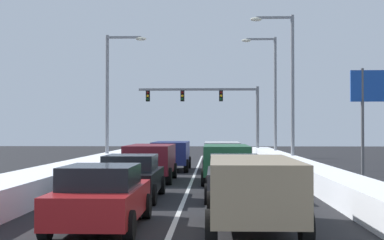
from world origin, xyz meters
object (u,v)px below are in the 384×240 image
(sedan_charcoal_right_lane_second, at_px, (234,176))
(street_lamp_right_mid, at_px, (287,78))
(street_lamp_right_near, at_px, (378,51))
(suv_tan_right_lane_nearest, at_px, (253,187))
(sedan_black_center_lane_second, at_px, (131,177))
(traffic_light_gantry, at_px, (215,103))
(suv_green_right_lane_third, at_px, (226,160))
(roadside_sign_right, at_px, (382,97))
(suv_navy_center_lane_fourth, at_px, (171,153))
(sedan_red_center_lane_nearest, at_px, (101,197))
(street_lamp_left_mid, at_px, (113,88))
(suv_maroon_center_lane_third, at_px, (151,159))
(street_lamp_right_far, at_px, (271,88))
(suv_silver_right_lane_fourth, at_px, (222,153))

(sedan_charcoal_right_lane_second, relative_size, street_lamp_right_mid, 0.48)
(street_lamp_right_near, bearing_deg, suv_tan_right_lane_nearest, -135.84)
(sedan_black_center_lane_second, distance_m, traffic_light_gantry, 31.25)
(suv_green_right_lane_third, xyz_separation_m, roadside_sign_right, (8.02, 3.74, 3.00))
(street_lamp_right_mid, bearing_deg, traffic_light_gantry, 105.72)
(suv_navy_center_lane_fourth, distance_m, street_lamp_right_mid, 8.43)
(suv_green_right_lane_third, height_order, roadside_sign_right, roadside_sign_right)
(sedan_charcoal_right_lane_second, bearing_deg, roadside_sign_right, 51.06)
(sedan_black_center_lane_second, relative_size, street_lamp_right_near, 0.58)
(sedan_red_center_lane_nearest, bearing_deg, traffic_light_gantry, 85.53)
(roadside_sign_right, bearing_deg, street_lamp_left_mid, 153.98)
(street_lamp_left_mid, bearing_deg, suv_navy_center_lane_fourth, -40.35)
(suv_navy_center_lane_fourth, bearing_deg, suv_maroon_center_lane_third, -93.36)
(street_lamp_right_mid, bearing_deg, suv_green_right_lane_third, -113.05)
(suv_tan_right_lane_nearest, relative_size, sedan_red_center_lane_nearest, 1.09)
(sedan_charcoal_right_lane_second, distance_m, suv_maroon_center_lane_third, 7.47)
(traffic_light_gantry, bearing_deg, street_lamp_left_mid, -116.45)
(suv_tan_right_lane_nearest, bearing_deg, street_lamp_right_far, 83.35)
(suv_green_right_lane_third, distance_m, street_lamp_left_mid, 13.79)
(street_lamp_right_near, bearing_deg, street_lamp_right_far, 91.10)
(suv_maroon_center_lane_third, distance_m, suv_navy_center_lane_fourth, 7.13)
(sedan_red_center_lane_nearest, bearing_deg, street_lamp_right_far, 76.72)
(sedan_charcoal_right_lane_second, height_order, suv_navy_center_lane_fourth, suv_navy_center_lane_fourth)
(suv_silver_right_lane_fourth, distance_m, street_lamp_right_mid, 6.37)
(street_lamp_right_far, distance_m, roadside_sign_right, 14.95)
(sedan_black_center_lane_second, distance_m, street_lamp_right_near, 8.90)
(roadside_sign_right, bearing_deg, suv_maroon_center_lane_third, -164.43)
(suv_maroon_center_lane_third, bearing_deg, suv_navy_center_lane_fourth, 86.64)
(suv_silver_right_lane_fourth, distance_m, street_lamp_left_mid, 9.02)
(suv_navy_center_lane_fourth, distance_m, traffic_light_gantry, 17.52)
(sedan_black_center_lane_second, bearing_deg, suv_silver_right_lane_fourth, 76.25)
(sedan_charcoal_right_lane_second, relative_size, suv_maroon_center_lane_third, 0.92)
(street_lamp_right_near, xyz_separation_m, street_lamp_right_far, (-0.51, 26.31, 0.86))
(suv_maroon_center_lane_third, height_order, street_lamp_right_mid, street_lamp_right_mid)
(sedan_black_center_lane_second, relative_size, suv_navy_center_lane_fourth, 0.92)
(suv_maroon_center_lane_third, xyz_separation_m, street_lamp_right_near, (7.80, -8.84, 3.69))
(suv_maroon_center_lane_third, relative_size, traffic_light_gantry, 0.46)
(suv_tan_right_lane_nearest, distance_m, sedan_black_center_lane_second, 6.99)
(suv_silver_right_lane_fourth, relative_size, roadside_sign_right, 0.89)
(suv_tan_right_lane_nearest, height_order, street_lamp_right_near, street_lamp_right_near)
(sedan_charcoal_right_lane_second, bearing_deg, suv_green_right_lane_third, 91.35)
(suv_silver_right_lane_fourth, relative_size, suv_maroon_center_lane_third, 1.00)
(sedan_red_center_lane_nearest, bearing_deg, sedan_charcoal_right_lane_second, 60.68)
(sedan_black_center_lane_second, height_order, street_lamp_right_near, street_lamp_right_near)
(suv_tan_right_lane_nearest, relative_size, traffic_light_gantry, 0.46)
(roadside_sign_right, bearing_deg, suv_green_right_lane_third, -154.99)
(street_lamp_right_near, xyz_separation_m, street_lamp_left_mid, (-11.44, 19.40, 0.37))
(sedan_black_center_lane_second, height_order, roadside_sign_right, roadside_sign_right)
(street_lamp_right_near, distance_m, street_lamp_left_mid, 22.53)
(suv_tan_right_lane_nearest, relative_size, sedan_charcoal_right_lane_second, 1.09)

